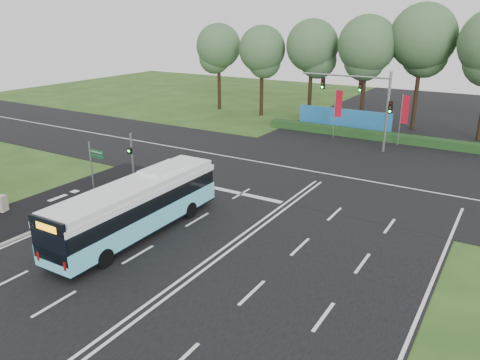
% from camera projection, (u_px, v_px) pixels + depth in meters
% --- Properties ---
extents(ground, '(120.00, 120.00, 0.00)m').
position_uv_depth(ground, '(245.00, 233.00, 25.87)').
color(ground, '#254B19').
rests_on(ground, ground).
extents(road_main, '(20.00, 120.00, 0.04)m').
position_uv_depth(road_main, '(245.00, 233.00, 25.86)').
color(road_main, black).
rests_on(road_main, ground).
extents(road_cross, '(120.00, 14.00, 0.05)m').
position_uv_depth(road_cross, '(326.00, 174.00, 35.53)').
color(road_cross, black).
rests_on(road_cross, ground).
extents(bike_path, '(5.00, 18.00, 0.06)m').
position_uv_depth(bike_path, '(52.00, 205.00, 29.59)').
color(bike_path, black).
rests_on(bike_path, ground).
extents(kerb_strip, '(0.25, 18.00, 0.12)m').
position_uv_depth(kerb_strip, '(78.00, 213.00, 28.40)').
color(kerb_strip, gray).
rests_on(kerb_strip, ground).
extents(city_bus, '(2.56, 11.37, 3.26)m').
position_uv_depth(city_bus, '(137.00, 207.00, 25.21)').
color(city_bus, '#62D2E5').
rests_on(city_bus, ground).
extents(pedestrian_signal, '(0.30, 0.43, 3.73)m').
position_uv_depth(pedestrian_signal, '(132.00, 157.00, 32.64)').
color(pedestrian_signal, gray).
rests_on(pedestrian_signal, ground).
extents(street_sign, '(1.34, 0.14, 3.44)m').
position_uv_depth(street_sign, '(94.00, 160.00, 31.42)').
color(street_sign, gray).
rests_on(street_sign, ground).
extents(utility_cabinet, '(0.74, 0.67, 1.05)m').
position_uv_depth(utility_cabinet, '(1.00, 204.00, 28.54)').
color(utility_cabinet, '#A59D85').
rests_on(utility_cabinet, ground).
extents(banner_flag_left, '(0.70, 0.15, 4.79)m').
position_uv_depth(banner_flag_left, '(337.00, 107.00, 45.12)').
color(banner_flag_left, gray).
rests_on(banner_flag_left, ground).
extents(banner_flag_mid, '(0.70, 0.11, 4.76)m').
position_uv_depth(banner_flag_mid, '(404.00, 113.00, 42.35)').
color(banner_flag_mid, gray).
rests_on(banner_flag_mid, ground).
extents(traffic_light_gantry, '(8.41, 0.28, 7.00)m').
position_uv_depth(traffic_light_gantry, '(368.00, 98.00, 40.75)').
color(traffic_light_gantry, gray).
rests_on(traffic_light_gantry, ground).
extents(hedge, '(22.00, 1.20, 0.80)m').
position_uv_depth(hedge, '(374.00, 135.00, 45.48)').
color(hedge, '#143818').
rests_on(hedge, ground).
extents(blue_hoarding, '(10.00, 0.30, 2.20)m').
position_uv_depth(blue_hoarding, '(344.00, 119.00, 49.23)').
color(blue_hoarding, '#206BAF').
rests_on(blue_hoarding, ground).
extents(eucalyptus_row, '(42.26, 8.98, 12.74)m').
position_uv_depth(eucalyptus_row, '(374.00, 46.00, 48.59)').
color(eucalyptus_row, black).
rests_on(eucalyptus_row, ground).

